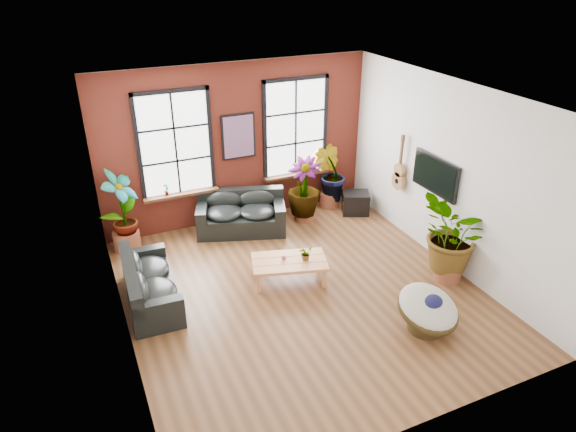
% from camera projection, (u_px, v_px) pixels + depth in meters
% --- Properties ---
extents(room, '(6.04, 6.54, 3.54)m').
position_uv_depth(room, '(299.00, 201.00, 8.53)').
color(room, brown).
rests_on(room, ground).
extents(sofa_back, '(2.07, 1.48, 0.86)m').
position_uv_depth(sofa_back, '(241.00, 214.00, 11.12)').
color(sofa_back, black).
rests_on(sofa_back, ground).
extents(sofa_left, '(0.88, 1.96, 0.76)m').
position_uv_depth(sofa_left, '(148.00, 285.00, 8.80)').
color(sofa_left, black).
rests_on(sofa_left, ground).
extents(coffee_table, '(1.51, 1.12, 0.52)m').
position_uv_depth(coffee_table, '(289.00, 263.00, 9.37)').
color(coffee_table, '#D9894E').
rests_on(coffee_table, ground).
extents(papasan_chair, '(1.28, 1.29, 0.75)m').
position_uv_depth(papasan_chair, '(428.00, 309.00, 8.12)').
color(papasan_chair, '#3D2E15').
rests_on(papasan_chair, ground).
extents(poster, '(0.74, 0.06, 0.98)m').
position_uv_depth(poster, '(238.00, 136.00, 10.91)').
color(poster, black).
rests_on(poster, room).
extents(tv_wall_unit, '(0.13, 1.86, 1.20)m').
position_uv_depth(tv_wall_unit, '(424.00, 175.00, 10.06)').
color(tv_wall_unit, black).
rests_on(tv_wall_unit, room).
extents(media_box, '(0.76, 0.71, 0.50)m').
position_uv_depth(media_box, '(355.00, 203.00, 11.93)').
color(media_box, black).
rests_on(media_box, ground).
extents(pot_back_left, '(0.71, 0.71, 0.39)m').
position_uv_depth(pot_back_left, '(127.00, 240.00, 10.48)').
color(pot_back_left, brown).
rests_on(pot_back_left, ground).
extents(pot_back_right, '(0.63, 0.63, 0.34)m').
position_uv_depth(pot_back_right, '(330.00, 199.00, 12.30)').
color(pot_back_right, brown).
rests_on(pot_back_right, ground).
extents(pot_right_wall, '(0.63, 0.63, 0.37)m').
position_uv_depth(pot_right_wall, '(448.00, 270.00, 9.51)').
color(pot_right_wall, brown).
rests_on(pot_right_wall, ground).
extents(pot_mid, '(0.57, 0.57, 0.32)m').
position_uv_depth(pot_mid, '(305.00, 212.00, 11.69)').
color(pot_mid, brown).
rests_on(pot_mid, ground).
extents(floor_plant_back_left, '(0.98, 1.01, 1.59)m').
position_uv_depth(floor_plant_back_left, '(122.00, 208.00, 10.11)').
color(floor_plant_back_left, '#1E4312').
rests_on(floor_plant_back_left, ground).
extents(floor_plant_back_right, '(0.94, 0.92, 1.33)m').
position_uv_depth(floor_plant_back_right, '(330.00, 174.00, 12.02)').
color(floor_plant_back_right, '#1E4312').
rests_on(floor_plant_back_right, ground).
extents(floor_plant_right_wall, '(1.75, 1.76, 1.48)m').
position_uv_depth(floor_plant_right_wall, '(453.00, 236.00, 9.19)').
color(floor_plant_right_wall, '#1E4312').
rests_on(floor_plant_right_wall, ground).
extents(floor_plant_mid, '(1.04, 1.04, 1.33)m').
position_uv_depth(floor_plant_mid, '(304.00, 187.00, 11.38)').
color(floor_plant_mid, '#1E4312').
rests_on(floor_plant_mid, ground).
extents(table_plant, '(0.30, 0.28, 0.26)m').
position_uv_depth(table_plant, '(306.00, 253.00, 9.31)').
color(table_plant, '#1E4312').
rests_on(table_plant, coffee_table).
extents(sill_plant_left, '(0.17, 0.17, 0.27)m').
position_uv_depth(sill_plant_left, '(166.00, 190.00, 10.68)').
color(sill_plant_left, '#1E4312').
rests_on(sill_plant_left, room).
extents(sill_plant_right, '(0.19, 0.19, 0.27)m').
position_uv_depth(sill_plant_right, '(310.00, 165.00, 11.90)').
color(sill_plant_right, '#1E4312').
rests_on(sill_plant_right, room).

